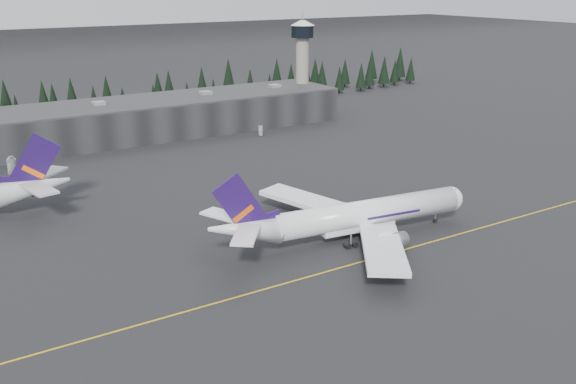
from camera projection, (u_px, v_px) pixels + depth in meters
ground at (342, 262)px, 126.77m from camera, size 1400.00×1400.00×0.00m
taxiline at (348, 266)px, 125.16m from camera, size 400.00×0.40×0.02m
terminal at (129, 120)px, 225.14m from camera, size 160.00×30.00×12.60m
control_tower at (302, 57)px, 260.13m from camera, size 10.00×10.00×37.70m
treeline at (98, 100)px, 254.47m from camera, size 360.00×20.00×15.00m
jet_main at (346, 217)px, 136.31m from camera, size 61.29×56.25×18.07m
gse_vehicle_a at (12, 172)px, 183.17m from camera, size 5.03×6.11×1.55m
gse_vehicle_b at (261, 134)px, 229.12m from camera, size 4.02×3.39×1.30m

